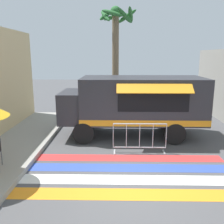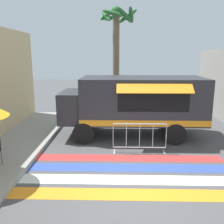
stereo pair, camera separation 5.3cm
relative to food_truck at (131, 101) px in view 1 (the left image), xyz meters
The scene contains 5 objects.
ground_plane 4.52m from the food_truck, 93.43° to the right, with size 60.00×60.00×0.00m, color #4C4C4F.
crosswalk_painted 3.92m from the food_truck, 94.05° to the right, with size 6.40×2.84×0.01m.
food_truck is the anchor object (origin of this frame).
barricade_front 2.20m from the food_truck, 84.11° to the right, with size 1.90×0.44×1.09m.
palm_tree 5.16m from the food_truck, 98.64° to the left, with size 2.24×2.22×6.09m.
Camera 1 is at (-0.35, -6.15, 3.41)m, focal length 40.00 mm.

